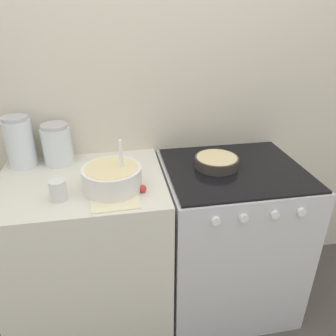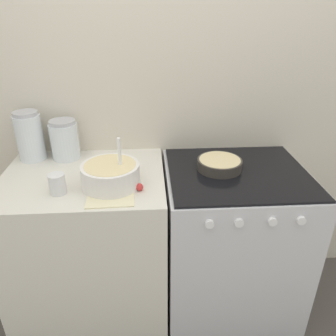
{
  "view_description": "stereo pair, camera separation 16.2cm",
  "coord_description": "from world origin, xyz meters",
  "px_view_note": "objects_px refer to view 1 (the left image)",
  "views": [
    {
      "loc": [
        -0.23,
        -1.14,
        1.7
      ],
      "look_at": [
        0.02,
        0.29,
        0.98
      ],
      "focal_mm": 35.0,
      "sensor_mm": 36.0,
      "label": 1
    },
    {
      "loc": [
        -0.07,
        -1.16,
        1.7
      ],
      "look_at": [
        0.02,
        0.29,
        0.98
      ],
      "focal_mm": 35.0,
      "sensor_mm": 36.0,
      "label": 2
    }
  ],
  "objects_px": {
    "storage_jar_middle": "(57,147)",
    "tin_can": "(58,190)",
    "stove": "(228,238)",
    "mixing_bowl": "(112,177)",
    "baking_pan": "(217,162)",
    "storage_jar_left": "(20,145)"
  },
  "relations": [
    {
      "from": "storage_jar_middle",
      "to": "tin_can",
      "type": "xyz_separation_m",
      "value": [
        0.04,
        -0.39,
        -0.05
      ]
    },
    {
      "from": "mixing_bowl",
      "to": "tin_can",
      "type": "height_order",
      "value": "mixing_bowl"
    },
    {
      "from": "storage_jar_left",
      "to": "storage_jar_middle",
      "type": "distance_m",
      "value": 0.19
    },
    {
      "from": "stove",
      "to": "storage_jar_middle",
      "type": "relative_size",
      "value": 4.23
    },
    {
      "from": "storage_jar_left",
      "to": "mixing_bowl",
      "type": "bearing_deg",
      "value": -36.27
    },
    {
      "from": "baking_pan",
      "to": "storage_jar_left",
      "type": "distance_m",
      "value": 1.04
    },
    {
      "from": "stove",
      "to": "storage_jar_middle",
      "type": "distance_m",
      "value": 1.1
    },
    {
      "from": "mixing_bowl",
      "to": "baking_pan",
      "type": "distance_m",
      "value": 0.57
    },
    {
      "from": "baking_pan",
      "to": "storage_jar_middle",
      "type": "height_order",
      "value": "storage_jar_middle"
    },
    {
      "from": "baking_pan",
      "to": "storage_jar_middle",
      "type": "relative_size",
      "value": 1.06
    },
    {
      "from": "mixing_bowl",
      "to": "baking_pan",
      "type": "relative_size",
      "value": 1.18
    },
    {
      "from": "mixing_bowl",
      "to": "tin_can",
      "type": "xyz_separation_m",
      "value": [
        -0.24,
        -0.05,
        -0.02
      ]
    },
    {
      "from": "mixing_bowl",
      "to": "storage_jar_left",
      "type": "height_order",
      "value": "storage_jar_left"
    },
    {
      "from": "stove",
      "to": "baking_pan",
      "type": "bearing_deg",
      "value": 160.41
    },
    {
      "from": "tin_can",
      "to": "mixing_bowl",
      "type": "bearing_deg",
      "value": 12.28
    },
    {
      "from": "tin_can",
      "to": "stove",
      "type": "bearing_deg",
      "value": 10.44
    },
    {
      "from": "stove",
      "to": "storage_jar_left",
      "type": "bearing_deg",
      "value": 168.24
    },
    {
      "from": "stove",
      "to": "storage_jar_left",
      "type": "height_order",
      "value": "storage_jar_left"
    },
    {
      "from": "storage_jar_left",
      "to": "tin_can",
      "type": "height_order",
      "value": "storage_jar_left"
    },
    {
      "from": "mixing_bowl",
      "to": "storage_jar_middle",
      "type": "relative_size",
      "value": 1.25
    },
    {
      "from": "mixing_bowl",
      "to": "storage_jar_left",
      "type": "distance_m",
      "value": 0.58
    },
    {
      "from": "stove",
      "to": "mixing_bowl",
      "type": "xyz_separation_m",
      "value": [
        -0.64,
        -0.11,
        0.53
      ]
    }
  ]
}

